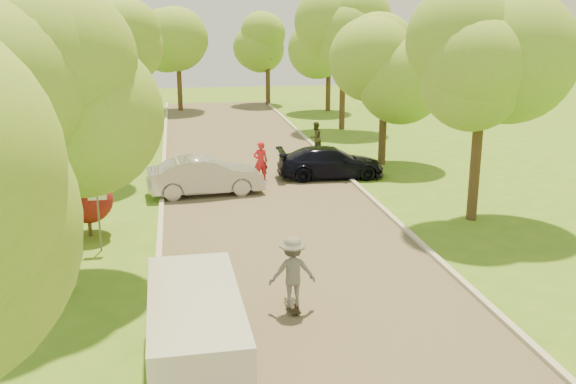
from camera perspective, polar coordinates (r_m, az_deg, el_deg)
ground at (r=17.08m, az=2.26°, el=-8.72°), size 100.00×100.00×0.00m
road at (r=24.48m, az=-1.67°, el=-1.14°), size 8.00×60.00×0.01m
curb_left at (r=24.24m, az=-11.19°, el=-1.46°), size 0.18×60.00×0.12m
curb_right at (r=25.34m, az=7.43°, el=-0.56°), size 0.18×60.00×0.12m
street_sign at (r=20.12m, az=-16.57°, el=-0.85°), size 0.55×0.06×2.17m
red_shrub at (r=21.74m, az=-17.37°, el=-1.00°), size 1.70×1.70×1.95m
tree_l_mida at (r=16.59m, az=-20.35°, el=8.21°), size 4.71×4.60×7.39m
tree_l_midb at (r=27.55m, az=-17.40°, el=9.75°), size 4.30×4.20×6.62m
tree_l_far at (r=37.38m, az=-14.97°, el=12.61°), size 4.92×4.80×7.79m
tree_r_mida at (r=22.77m, az=17.50°, el=11.10°), size 5.13×5.00×7.95m
tree_r_midb at (r=30.94m, az=9.00°, el=11.35°), size 4.51×4.40×7.01m
tree_r_far at (r=40.64m, az=5.30°, el=13.75°), size 5.33×5.20×8.34m
tree_bg_a at (r=45.58m, az=-17.21°, el=12.67°), size 5.12×5.00×7.72m
tree_bg_b at (r=48.64m, az=3.93°, el=13.70°), size 5.12×5.00×7.95m
tree_bg_c at (r=49.26m, az=-9.53°, el=12.95°), size 4.92×4.80×7.33m
tree_bg_d at (r=51.80m, az=-1.58°, el=13.59°), size 5.12×5.00×7.72m
minivan at (r=13.16m, az=-8.22°, el=-12.26°), size 1.91×4.65×1.72m
silver_sedan at (r=25.96m, az=-7.35°, el=1.44°), size 4.75×2.04×1.52m
dark_sedan at (r=28.51m, az=3.79°, el=2.64°), size 4.83×2.16×1.37m
longboard at (r=15.98m, az=0.40°, el=-10.09°), size 0.27×0.91×0.11m
skateboarder at (r=15.61m, az=0.40°, el=-7.09°), size 1.16×0.68×1.78m
person_striped at (r=27.81m, az=-2.45°, el=2.73°), size 0.68×0.49×1.75m
person_olive at (r=33.76m, az=2.46°, el=4.89°), size 0.99×0.95×1.62m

